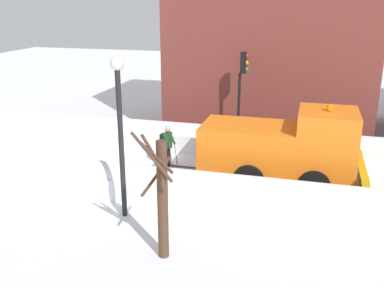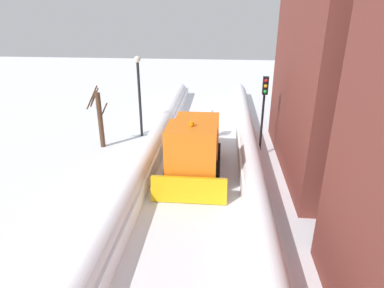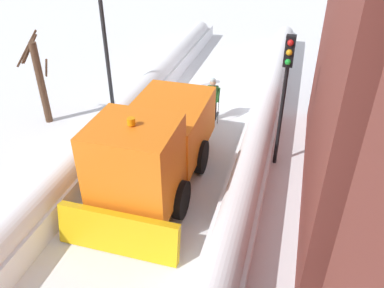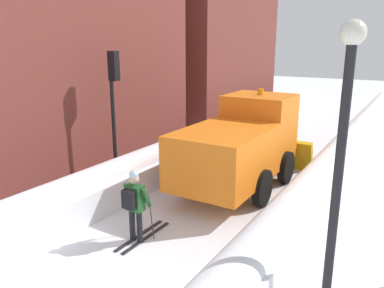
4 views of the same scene
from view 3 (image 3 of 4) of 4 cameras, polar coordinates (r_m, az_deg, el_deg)
The scene contains 8 objects.
ground_plane at distance 10.58m, azimuth -9.14°, elevation -14.28°, with size 80.00×80.00×0.00m, color white.
snowbank_left at distance 9.57m, azimuth 5.37°, elevation -14.99°, with size 1.10×36.00×1.29m.
snowbank_right at distance 11.35m, azimuth -21.58°, elevation -8.92°, with size 1.10×36.00×1.20m.
plow_truck at distance 11.48m, azimuth -5.55°, elevation -0.21°, with size 3.20×5.98×3.12m.
skier at distance 15.46m, azimuth 3.02°, elevation 6.92°, with size 0.62×1.80×1.81m.
traffic_light_pole at distance 12.03m, azimuth 13.58°, elevation 9.26°, with size 0.28×0.42×4.40m.
street_lamp at distance 16.15m, azimuth -12.76°, elevation 15.60°, with size 0.40×0.40×4.99m.
bare_tree_near at distance 16.09m, azimuth -21.35°, elevation 8.64°, with size 1.12×1.16×3.51m.
Camera 3 is at (-3.53, 16.44, 7.62)m, focal length 36.38 mm.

